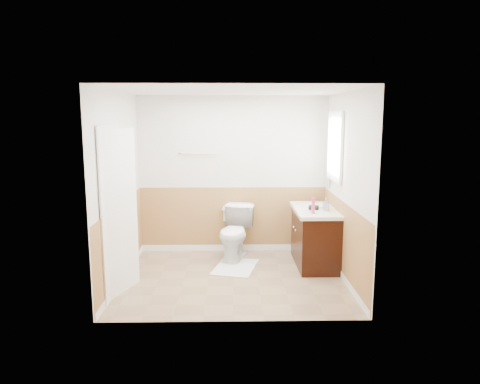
{
  "coord_description": "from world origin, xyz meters",
  "views": [
    {
      "loc": [
        -0.02,
        -5.81,
        2.18
      ],
      "look_at": [
        0.1,
        0.25,
        1.15
      ],
      "focal_mm": 33.47,
      "sensor_mm": 36.0,
      "label": 1
    }
  ],
  "objects_px": {
    "toilet": "(235,233)",
    "vanity_cabinet": "(315,238)",
    "bath_mat": "(235,267)",
    "lotion_bottle": "(313,206)",
    "soap_dispenser": "(326,204)"
  },
  "relations": [
    {
      "from": "toilet",
      "to": "lotion_bottle",
      "type": "height_order",
      "value": "lotion_bottle"
    },
    {
      "from": "bath_mat",
      "to": "soap_dispenser",
      "type": "height_order",
      "value": "soap_dispenser"
    },
    {
      "from": "toilet",
      "to": "soap_dispenser",
      "type": "relative_size",
      "value": 4.57
    },
    {
      "from": "bath_mat",
      "to": "soap_dispenser",
      "type": "bearing_deg",
      "value": 0.31
    },
    {
      "from": "bath_mat",
      "to": "soap_dispenser",
      "type": "relative_size",
      "value": 4.48
    },
    {
      "from": "toilet",
      "to": "vanity_cabinet",
      "type": "height_order",
      "value": "toilet"
    },
    {
      "from": "toilet",
      "to": "bath_mat",
      "type": "height_order",
      "value": "toilet"
    },
    {
      "from": "toilet",
      "to": "lotion_bottle",
      "type": "distance_m",
      "value": 1.36
    },
    {
      "from": "bath_mat",
      "to": "lotion_bottle",
      "type": "relative_size",
      "value": 3.64
    },
    {
      "from": "toilet",
      "to": "soap_dispenser",
      "type": "height_order",
      "value": "soap_dispenser"
    },
    {
      "from": "vanity_cabinet",
      "to": "soap_dispenser",
      "type": "bearing_deg",
      "value": -46.38
    },
    {
      "from": "vanity_cabinet",
      "to": "toilet",
      "type": "bearing_deg",
      "value": 166.14
    },
    {
      "from": "vanity_cabinet",
      "to": "bath_mat",
      "type": "bearing_deg",
      "value": -173.57
    },
    {
      "from": "bath_mat",
      "to": "vanity_cabinet",
      "type": "bearing_deg",
      "value": 6.43
    },
    {
      "from": "lotion_bottle",
      "to": "soap_dispenser",
      "type": "height_order",
      "value": "lotion_bottle"
    }
  ]
}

